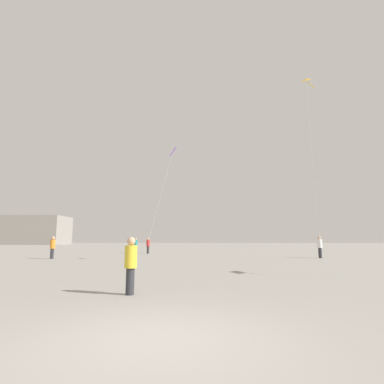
# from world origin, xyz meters

# --- Properties ---
(ground_plane) EXTENTS (300.00, 300.00, 0.00)m
(ground_plane) POSITION_xyz_m (0.00, 0.00, 0.00)
(ground_plane) COLOR gray
(person_in_white) EXTENTS (0.40, 0.40, 1.82)m
(person_in_white) POSITION_xyz_m (10.41, 21.22, 1.00)
(person_in_white) COLOR #2D2D33
(person_in_white) RESTS_ON ground_plane
(person_in_yellow) EXTENTS (0.34, 0.34, 1.57)m
(person_in_yellow) POSITION_xyz_m (-1.33, 3.75, 0.86)
(person_in_yellow) COLOR #2D2D33
(person_in_yellow) RESTS_ON ground_plane
(person_in_red) EXTENTS (0.38, 0.38, 1.73)m
(person_in_red) POSITION_xyz_m (-5.41, 29.02, 0.95)
(person_in_red) COLOR #2D2D33
(person_in_red) RESTS_ON ground_plane
(person_in_teal) EXTENTS (0.37, 0.37, 1.70)m
(person_in_teal) POSITION_xyz_m (-7.10, 30.45, 0.93)
(person_in_teal) COLOR #2D2D33
(person_in_teal) RESTS_ON ground_plane
(person_in_orange) EXTENTS (0.39, 0.39, 1.77)m
(person_in_orange) POSITION_xyz_m (-11.37, 19.40, 0.97)
(person_in_orange) COLOR #2D2D33
(person_in_orange) RESTS_ON ground_plane
(kite_amber_diamond) EXTENTS (3.13, 7.02, 11.24)m
(kite_amber_diamond) POSITION_xyz_m (7.86, 14.87, 11.97)
(kite_amber_diamond) COLOR yellow
(kite_violet_delta) EXTENTS (3.00, 3.04, 11.48)m
(kite_violet_delta) POSITION_xyz_m (-3.00, 31.07, 12.15)
(kite_violet_delta) COLOR purple
(building_left_hall) EXTENTS (21.51, 13.82, 9.13)m
(building_left_hall) POSITION_xyz_m (-55.00, 93.02, 4.56)
(building_left_hall) COLOR gray
(building_left_hall) RESTS_ON ground_plane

